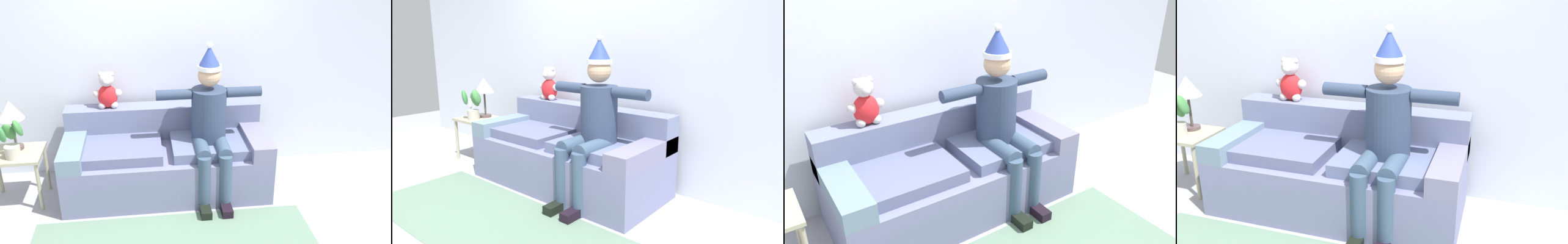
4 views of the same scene
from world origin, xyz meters
TOP-DOWN VIEW (x-y plane):
  - back_wall at (0.00, 1.55)m, footprint 7.00×0.10m
  - couch at (0.00, 1.02)m, footprint 2.02×0.88m
  - person_seated at (0.43, 0.86)m, footprint 1.02×0.77m
  - teddy_bear at (-0.56, 1.30)m, footprint 0.29×0.17m

SIDE VIEW (x-z plane):
  - couch at x=0.00m, z-range -0.08..0.74m
  - person_seated at x=0.43m, z-range 0.01..1.55m
  - teddy_bear at x=-0.56m, z-range 0.79..1.17m
  - back_wall at x=0.00m, z-range 0.00..2.70m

